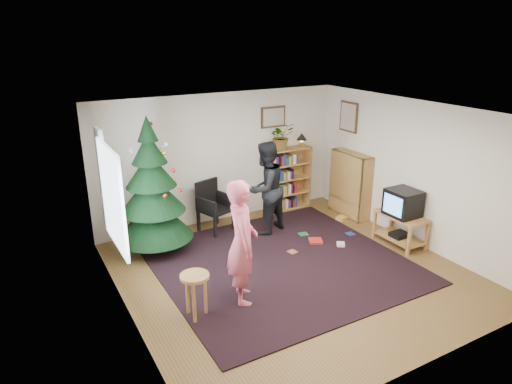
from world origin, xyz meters
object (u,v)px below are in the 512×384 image
potted_plant (281,136)px  bookshelf_right (350,184)px  armchair (213,203)px  tv_stand (400,227)px  crt_tv (403,203)px  picture_back (273,117)px  person_by_chair (265,188)px  stool (195,285)px  table_lamp (302,137)px  christmas_tree (153,197)px  person_standing (242,242)px  picture_right (349,117)px  bookshelf_back (289,178)px

potted_plant → bookshelf_right: bearing=-40.9°
bookshelf_right → armchair: bookshelf_right is taller
tv_stand → crt_tv: (-0.00, 0.00, 0.46)m
picture_back → bookshelf_right: bearing=-41.8°
armchair → person_by_chair: person_by_chair is taller
stool → person_by_chair: size_ratio=0.37×
crt_tv → table_lamp: table_lamp is taller
armchair → person_by_chair: size_ratio=0.55×
picture_back → tv_stand: (1.07, -2.57, -1.63)m
stool → potted_plant: (3.02, 2.72, 1.08)m
christmas_tree → person_standing: (0.58, -2.10, -0.09)m
picture_right → tv_stand: (-0.26, -1.85, -1.63)m
crt_tv → stool: 3.99m
bookshelf_back → table_lamp: 0.88m
picture_back → armchair: bearing=-166.3°
picture_back → person_standing: bearing=-128.0°
picture_right → bookshelf_right: 1.34m
picture_right → potted_plant: bearing=154.0°
christmas_tree → person_standing: christmas_tree is taller
picture_right → bookshelf_right: picture_right is taller
person_by_chair → potted_plant: (0.86, 0.84, 0.71)m
tv_stand → christmas_tree: bearing=153.7°
picture_right → bookshelf_right: bearing=-111.7°
picture_right → bookshelf_right: size_ratio=0.46×
picture_right → stool: bearing=-153.2°
potted_plant → table_lamp: 0.51m
picture_back → stool: (-2.90, -2.86, -1.46)m
tv_stand → person_by_chair: person_by_chair is taller
picture_back → tv_stand: 3.23m
bookshelf_back → tv_stand: (0.75, -2.44, -0.34)m
picture_back → bookshelf_right: (1.19, -1.06, -1.29)m
person_standing → tv_stand: bearing=-67.2°
christmas_tree → armchair: christmas_tree is taller
armchair → stool: bearing=-137.2°
bookshelf_right → armchair: (-2.71, 0.70, -0.15)m
picture_back → potted_plant: 0.42m
armchair → table_lamp: bearing=-11.9°
picture_right → crt_tv: (-0.26, -1.85, -1.17)m
bookshelf_right → person_standing: person_standing is taller
bookshelf_right → table_lamp: table_lamp is taller
person_by_chair → table_lamp: 1.71m
crt_tv → person_by_chair: bearing=138.5°
tv_stand → table_lamp: size_ratio=3.07×
armchair → stool: size_ratio=1.51×
tv_stand → stool: stool is taller
christmas_tree → crt_tv: bearing=-26.3°
bookshelf_right → armchair: size_ratio=1.36×
person_standing → table_lamp: size_ratio=6.20×
christmas_tree → armchair: (1.23, 0.32, -0.46)m
christmas_tree → bookshelf_right: 3.97m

